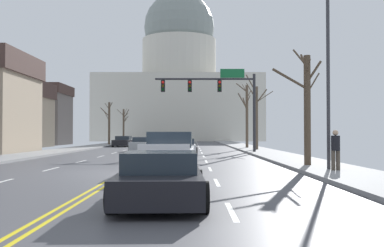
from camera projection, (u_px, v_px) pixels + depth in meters
The scene contains 18 objects.
ground at pixel (126, 173), 17.33m from camera, with size 20.00×180.00×0.20m.
signal_gantry at pixel (220, 92), 34.32m from camera, with size 7.91×0.41×6.51m.
street_lamp_right at pixel (322, 49), 17.61m from camera, with size 2.43×0.24×8.20m.
capitol_building at pixel (181, 82), 92.18m from camera, with size 33.60×18.02×33.70m.
sedan_near_00 at pixel (184, 147), 30.66m from camera, with size 2.15×4.57×1.21m.
sedan_near_01 at pixel (175, 152), 23.26m from camera, with size 2.04×4.27×1.24m.
pickup_truck_near_02 at pixel (171, 155), 17.34m from camera, with size 2.25×5.32×1.64m.
sedan_near_03 at pixel (163, 179), 9.90m from camera, with size 2.11×4.42×1.17m.
sedan_oncoming_00 at pixel (145, 144), 38.40m from camera, with size 2.03×4.50×1.24m.
sedan_oncoming_01 at pixel (125, 142), 51.59m from camera, with size 2.14×4.38×1.24m.
flank_building_00 at pixel (5, 114), 48.55m from camera, with size 9.38×8.71×7.36m.
flank_building_01 at pixel (35, 115), 59.63m from camera, with size 9.26×7.46×8.14m.
bare_tree_00 at pixel (249, 113), 43.96m from camera, with size 1.72×2.26×6.47m.
bare_tree_01 at pixel (126, 124), 72.05m from camera, with size 1.86×2.17×5.55m.
bare_tree_02 at pixel (258, 115), 38.85m from camera, with size 2.29×2.93×6.64m.
bare_tree_03 at pixel (111, 122), 55.72m from camera, with size 1.96×2.14×5.38m.
bare_tree_04 at pixel (309, 103), 19.93m from camera, with size 2.37×2.25×5.48m.
pedestrian_00 at pixel (338, 148), 16.95m from camera, with size 0.35×0.34×1.57m.
Camera 1 is at (2.70, -17.36, 1.58)m, focal length 40.90 mm.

